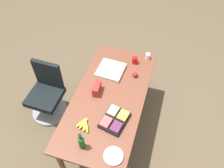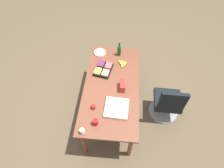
% 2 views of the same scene
% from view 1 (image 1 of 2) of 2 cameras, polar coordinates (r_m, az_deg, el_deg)
% --- Properties ---
extents(ground_plane, '(10.00, 10.00, 0.00)m').
position_cam_1_polar(ground_plane, '(3.78, -0.61, -10.30)').
color(ground_plane, brown).
extents(conference_table, '(1.91, 0.93, 0.79)m').
position_cam_1_polar(conference_table, '(3.18, -0.72, -4.13)').
color(conference_table, brown).
rests_on(conference_table, ground).
extents(office_chair, '(0.56, 0.56, 0.94)m').
position_cam_1_polar(office_chair, '(3.79, -15.42, -2.89)').
color(office_chair, gray).
rests_on(office_chair, ground).
extents(fruit_platter, '(0.41, 0.35, 0.07)m').
position_cam_1_polar(fruit_platter, '(2.88, 0.64, -8.64)').
color(fruit_platter, black).
rests_on(fruit_platter, conference_table).
extents(paper_cup, '(0.08, 0.08, 0.09)m').
position_cam_1_polar(paper_cup, '(3.61, 8.66, 6.73)').
color(paper_cup, white).
rests_on(paper_cup, conference_table).
extents(banana_bunch, '(0.20, 0.19, 0.04)m').
position_cam_1_polar(banana_bunch, '(2.88, -6.79, -9.73)').
color(banana_bunch, '#DCCB43').
rests_on(banana_bunch, conference_table).
extents(paper_plate_stack, '(0.24, 0.24, 0.03)m').
position_cam_1_polar(paper_plate_stack, '(2.70, 0.34, -17.10)').
color(paper_plate_stack, white).
rests_on(paper_plate_stack, conference_table).
extents(pizza_box, '(0.38, 0.38, 0.05)m').
position_cam_1_polar(pizza_box, '(3.39, -0.31, 3.38)').
color(pizza_box, silver).
rests_on(pizza_box, conference_table).
extents(wine_bottle, '(0.08, 0.08, 0.28)m').
position_cam_1_polar(wine_bottle, '(2.68, -7.46, -13.82)').
color(wine_bottle, '#114F19').
rests_on(wine_bottle, conference_table).
extents(red_solo_cup, '(0.09, 0.09, 0.11)m').
position_cam_1_polar(red_solo_cup, '(3.51, 5.56, 5.82)').
color(red_solo_cup, red).
rests_on(red_solo_cup, conference_table).
extents(apple_red, '(0.08, 0.08, 0.08)m').
position_cam_1_polar(apple_red, '(3.33, 5.65, 2.31)').
color(apple_red, red).
rests_on(apple_red, conference_table).
extents(chip_bag_red, '(0.21, 0.10, 0.14)m').
position_cam_1_polar(chip_bag_red, '(3.12, -3.72, -1.05)').
color(chip_bag_red, red).
rests_on(chip_bag_red, conference_table).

